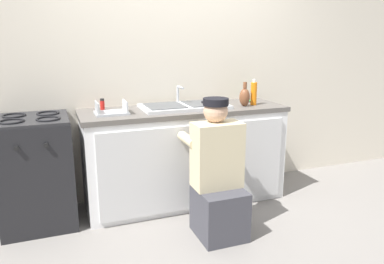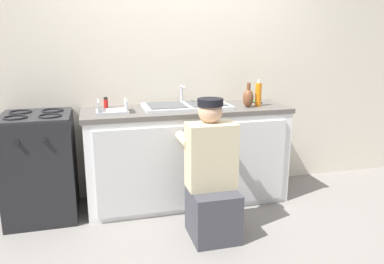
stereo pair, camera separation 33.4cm
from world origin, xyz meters
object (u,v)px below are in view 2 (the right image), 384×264
Objects in this scene: stove_range at (40,166)px; vase_decorative at (248,98)px; dish_rack_tray at (112,110)px; sink_double_basin at (186,106)px; soap_bottle_orange at (258,94)px; cell_phone at (256,102)px; plumber_person at (212,181)px; spice_bottle_red at (106,103)px.

vase_decorative is at bearing -3.42° from stove_range.
dish_rack_tray is (0.64, -0.05, 0.48)m from stove_range.
soap_bottle_orange is (0.68, -0.08, 0.09)m from sink_double_basin.
soap_bottle_orange is at bearing -1.36° from dish_rack_tray.
stove_range reaches higher than cell_phone.
plumber_person is 4.42× the size of soap_bottle_orange.
sink_double_basin reaches higher than spice_bottle_red.
sink_double_basin reaches higher than cell_phone.
sink_double_basin is at bearing 173.04° from soap_bottle_orange.
vase_decorative is at bearing -2.94° from dish_rack_tray.
stove_range is 1.97m from vase_decorative.
plumber_person is at bearing -131.81° from cell_phone.
spice_bottle_red is 0.42× the size of soap_bottle_orange.
spice_bottle_red is 0.46× the size of vase_decorative.
plumber_person reaches higher than cell_phone.
soap_bottle_orange reaches higher than stove_range.
dish_rack_tray is 1.22× the size of vase_decorative.
cell_phone is 0.61× the size of vase_decorative.
sink_double_basin is 0.72× the size of plumber_person.
soap_bottle_orange is at bearing 15.29° from vase_decorative.
sink_double_basin is 0.77m from cell_phone.
spice_bottle_red is 1.43m from soap_bottle_orange.
plumber_person is (0.03, -0.71, -0.48)m from sink_double_basin.
cell_phone is (2.08, 0.11, 0.46)m from stove_range.
sink_double_basin is 0.75m from spice_bottle_red.
vase_decorative reaches higher than dish_rack_tray.
spice_bottle_red is (-0.73, 0.17, 0.03)m from sink_double_basin.
stove_range is at bearing -179.91° from sink_double_basin.
dish_rack_tray is (-1.44, -0.16, 0.02)m from cell_phone.
vase_decorative is at bearing 47.54° from plumber_person.
dish_rack_tray reaches higher than cell_phone.
soap_bottle_orange is (1.36, -0.03, 0.09)m from dish_rack_tray.
sink_double_basin is at bearing 4.30° from dish_rack_tray.
dish_rack_tray is at bearing -173.60° from cell_phone.
stove_range is 2.13m from cell_phone.
vase_decorative is (1.25, -0.06, 0.07)m from dish_rack_tray.
spice_bottle_red is (-0.75, 0.87, 0.51)m from plumber_person.
plumber_person reaches higher than spice_bottle_red.
plumber_person is at bearing -49.34° from spice_bottle_red.
spice_bottle_red is (0.59, 0.17, 0.50)m from stove_range.
dish_rack_tray is at bearing 178.64° from soap_bottle_orange.
vase_decorative is at bearing -130.02° from cell_phone.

